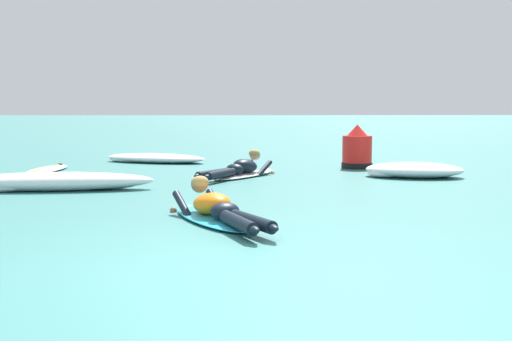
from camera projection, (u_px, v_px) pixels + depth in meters
ground_plane at (239, 163)px, 15.36m from camera, size 120.00×120.00×0.00m
surfer_near at (216, 210)px, 7.71m from camera, size 1.38×2.39×0.54m
surfer_far at (241, 170)px, 12.38m from camera, size 1.60×2.27×0.53m
drifting_surfboard at (47, 169)px, 13.54m from camera, size 0.69×1.92×0.16m
whitewater_front at (414, 170)px, 12.42m from camera, size 1.99×1.48×0.28m
whitewater_mid_left at (54, 182)px, 10.52m from camera, size 3.20×0.91×0.29m
whitewater_back at (156, 158)px, 15.46m from camera, size 2.61×1.65×0.21m
channel_marker_buoy at (357, 151)px, 14.10m from camera, size 0.65×0.65×0.93m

